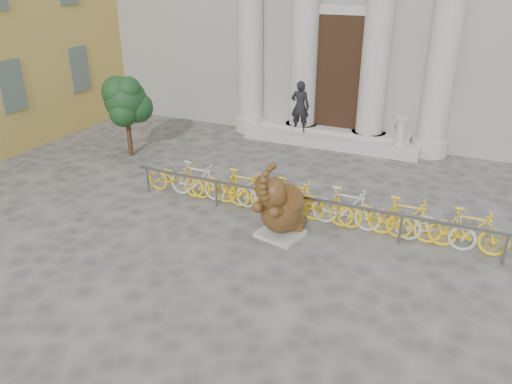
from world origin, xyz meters
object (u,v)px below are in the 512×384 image
at_px(tree, 126,101).
at_px(pedestrian, 300,106).
at_px(bike_rack, 305,200).
at_px(elephant_statue, 280,209).

distance_m(tree, pedestrian, 5.78).
xyz_separation_m(bike_rack, tree, (-6.59, 1.92, 1.30)).
xyz_separation_m(elephant_statue, tree, (-6.36, 2.97, 1.11)).
height_order(elephant_statue, tree, tree).
bearing_deg(bike_rack, elephant_statue, -102.45).
bearing_deg(pedestrian, elephant_statue, 100.96).
relative_size(bike_rack, pedestrian, 5.24).
bearing_deg(tree, pedestrian, 39.14).
distance_m(bike_rack, tree, 6.99).
xyz_separation_m(elephant_statue, bike_rack, (0.23, 1.05, -0.19)).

